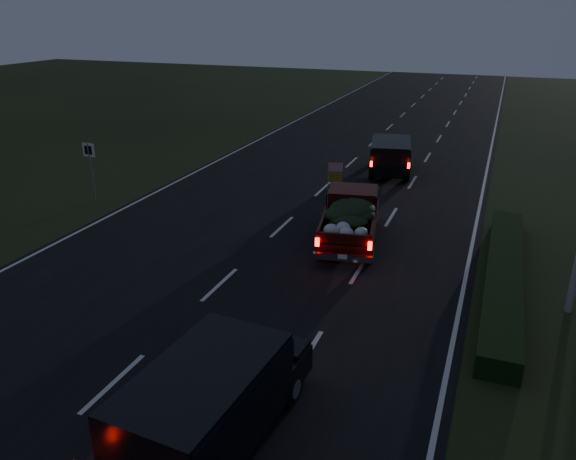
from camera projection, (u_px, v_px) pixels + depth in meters
The scene contains 7 objects.
ground at pixel (220, 285), 16.56m from camera, with size 120.00×120.00×0.00m, color black.
road_asphalt at pixel (220, 285), 16.56m from camera, with size 14.00×120.00×0.02m, color black.
hedge_row at pixel (504, 276), 16.46m from camera, with size 1.00×10.00×0.60m, color black.
route_sign at pixel (90, 163), 23.11m from camera, with size 0.55×0.08×2.50m.
pickup_truck at pixel (350, 215), 19.45m from camera, with size 2.57×4.93×2.46m.
lead_suv at pixel (390, 153), 27.50m from camera, with size 2.67×4.76×1.29m.
rear_suv at pixel (207, 397), 10.17m from camera, with size 2.37×4.97×1.39m.
Camera 1 is at (7.18, -13.08, 7.64)m, focal length 35.00 mm.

